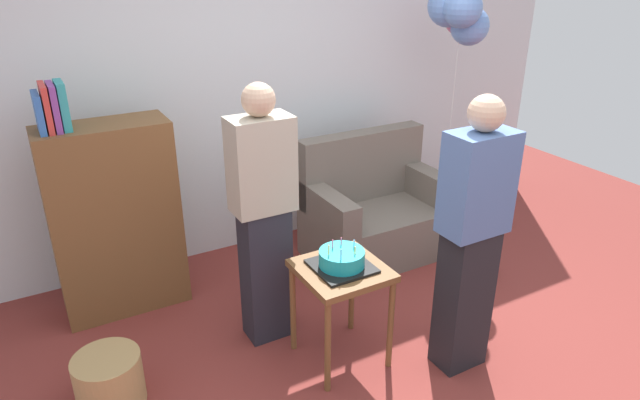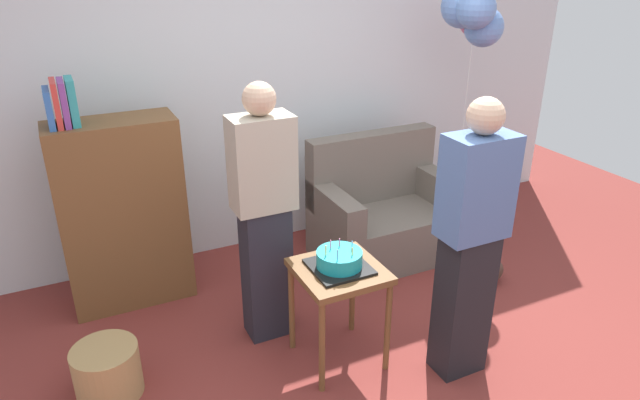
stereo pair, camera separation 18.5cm
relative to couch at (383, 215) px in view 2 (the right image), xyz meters
The scene contains 11 objects.
ground_plane 1.58m from the couch, 118.92° to the right, with size 8.00×8.00×0.00m, color maroon.
wall_back 1.44m from the couch, 136.93° to the left, with size 6.00×0.10×2.70m, color silver.
couch is the anchor object (origin of this frame).
bookshelf 1.97m from the couch, behind, with size 0.80×0.36×1.58m.
side_table 1.38m from the couch, 132.66° to the right, with size 0.48×0.48×0.63m.
birthday_cake 1.41m from the couch, 132.66° to the right, with size 0.32×0.32×0.17m.
person_blowing_candles 1.42m from the couch, 154.60° to the right, with size 0.36×0.22×1.63m.
person_holding_cake 1.50m from the couch, 103.47° to the right, with size 0.36×0.22×1.63m.
wicker_basket 2.33m from the couch, 161.98° to the right, with size 0.36×0.36×0.30m, color #A88451.
handbag 0.91m from the couch, 59.39° to the right, with size 0.28×0.14×0.20m, color #473328.
balloon_bunch 1.65m from the couch, ahead, with size 0.46×0.45×2.05m.
Camera 2 is at (-1.47, -2.08, 2.27)m, focal length 31.63 mm.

